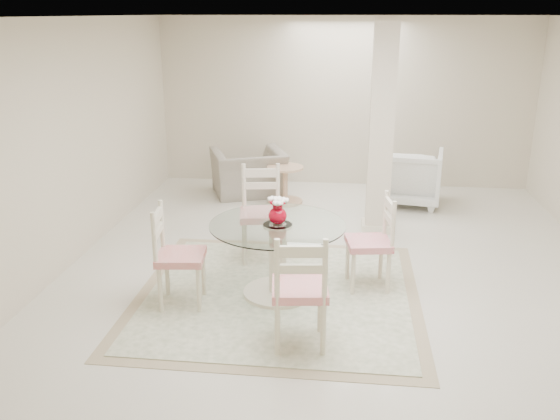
# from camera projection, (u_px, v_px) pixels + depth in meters

# --- Properties ---
(ground) EXTENTS (7.00, 7.00, 0.00)m
(ground) POSITION_uv_depth(u_px,v_px,m) (336.00, 267.00, 6.70)
(ground) COLOR silver
(ground) RESTS_ON ground
(room_shell) EXTENTS (6.02, 7.02, 2.71)m
(room_shell) POSITION_uv_depth(u_px,v_px,m) (341.00, 102.00, 6.11)
(room_shell) COLOR beige
(room_shell) RESTS_ON ground
(column) EXTENTS (0.30, 0.30, 2.70)m
(column) POSITION_uv_depth(u_px,v_px,m) (381.00, 129.00, 7.44)
(column) COLOR beige
(column) RESTS_ON ground
(area_rug) EXTENTS (2.86, 2.86, 0.02)m
(area_rug) POSITION_uv_depth(u_px,v_px,m) (278.00, 294.00, 6.03)
(area_rug) COLOR tan
(area_rug) RESTS_ON ground
(dining_table) EXTENTS (1.34, 1.34, 0.77)m
(dining_table) POSITION_uv_depth(u_px,v_px,m) (278.00, 260.00, 5.91)
(dining_table) COLOR beige
(dining_table) RESTS_ON ground
(red_vase) EXTENTS (0.21, 0.20, 0.28)m
(red_vase) POSITION_uv_depth(u_px,v_px,m) (278.00, 211.00, 5.75)
(red_vase) COLOR #AD0519
(red_vase) RESTS_ON dining_table
(dining_chair_east) EXTENTS (0.50, 0.50, 1.10)m
(dining_chair_east) POSITION_uv_depth(u_px,v_px,m) (376.00, 235.00, 6.04)
(dining_chair_east) COLOR #EFE1C5
(dining_chair_east) RESTS_ON ground
(dining_chair_north) EXTENTS (0.55, 0.55, 1.20)m
(dining_chair_north) POSITION_uv_depth(u_px,v_px,m) (261.00, 206.00, 6.79)
(dining_chair_north) COLOR beige
(dining_chair_north) RESTS_ON ground
(dining_chair_west) EXTENTS (0.50, 0.50, 1.12)m
(dining_chair_west) POSITION_uv_depth(u_px,v_px,m) (173.00, 249.00, 5.67)
(dining_chair_west) COLOR beige
(dining_chair_west) RESTS_ON ground
(dining_chair_south) EXTENTS (0.52, 0.52, 1.16)m
(dining_chair_south) POSITION_uv_depth(u_px,v_px,m) (300.00, 283.00, 4.89)
(dining_chair_south) COLOR beige
(dining_chair_south) RESTS_ON ground
(recliner_taupe) EXTENTS (1.36, 1.28, 0.70)m
(recliner_taupe) POSITION_uv_depth(u_px,v_px,m) (249.00, 173.00, 9.28)
(recliner_taupe) COLOR gray
(recliner_taupe) RESTS_ON ground
(armchair_white) EXTENTS (1.02, 1.04, 0.83)m
(armchair_white) POSITION_uv_depth(u_px,v_px,m) (410.00, 177.00, 8.82)
(armchair_white) COLOR white
(armchair_white) RESTS_ON ground
(side_table) EXTENTS (0.55, 0.55, 0.57)m
(side_table) POSITION_uv_depth(u_px,v_px,m) (285.00, 186.00, 8.88)
(side_table) COLOR tan
(side_table) RESTS_ON ground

